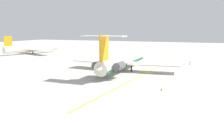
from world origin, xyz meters
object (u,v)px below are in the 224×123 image
object	(u,v)px
airliner_mid_right	(34,48)
main_jetliner	(122,61)
safety_cone_wingtip	(184,64)
ground_crew_near_tail	(190,62)
ground_crew_near_nose	(85,60)
safety_cone_nose	(161,89)

from	to	relation	value
airliner_mid_right	main_jetliner	bearing A→B (deg)	-97.37
main_jetliner	safety_cone_wingtip	distance (m)	28.05
ground_crew_near_tail	safety_cone_wingtip	world-z (taller)	ground_crew_near_tail
ground_crew_near_nose	safety_cone_nose	distance (m)	48.89
safety_cone_nose	safety_cone_wingtip	world-z (taller)	same
main_jetliner	safety_cone_nose	distance (m)	25.23
ground_crew_near_nose	ground_crew_near_tail	bearing A→B (deg)	151.81
airliner_mid_right	ground_crew_near_nose	bearing A→B (deg)	-95.24
main_jetliner	airliner_mid_right	world-z (taller)	main_jetliner
ground_crew_near_tail	safety_cone_nose	bearing A→B (deg)	-57.00
safety_cone_wingtip	airliner_mid_right	bearing A→B (deg)	82.15
airliner_mid_right	ground_crew_near_tail	world-z (taller)	airliner_mid_right
airliner_mid_right	safety_cone_wingtip	world-z (taller)	airliner_mid_right
ground_crew_near_nose	safety_cone_nose	world-z (taller)	ground_crew_near_nose
main_jetliner	airliner_mid_right	size ratio (longest dim) A/B	1.25
main_jetliner	ground_crew_near_nose	xyz separation A→B (m)	(12.88, 20.76, -2.05)
ground_crew_near_nose	ground_crew_near_tail	distance (m)	40.52
airliner_mid_right	safety_cone_nose	size ratio (longest dim) A/B	58.16
airliner_mid_right	ground_crew_near_nose	xyz separation A→B (m)	(-20.80, -43.69, -1.74)
main_jetliner	ground_crew_near_tail	size ratio (longest dim) A/B	23.31
main_jetliner	safety_cone_wingtip	xyz separation A→B (m)	(22.51, -16.47, -2.92)
main_jetliner	safety_cone_nose	xyz separation A→B (m)	(-19.15, -16.17, -2.92)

